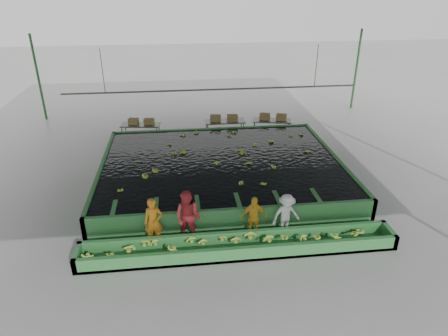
{
  "coord_description": "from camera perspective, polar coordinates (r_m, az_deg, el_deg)",
  "views": [
    {
      "loc": [
        -1.7,
        -13.67,
        7.87
      ],
      "look_at": [
        0.0,
        0.5,
        1.0
      ],
      "focal_mm": 32.0,
      "sensor_mm": 36.0,
      "label": 1
    }
  ],
  "objects": [
    {
      "name": "tank_water",
      "position": [
        16.8,
        -0.41,
        1.01
      ],
      "size": [
        9.7,
        7.7,
        0.0
      ],
      "primitive_type": "cube",
      "color": "black",
      "rests_on": "flotation_tank"
    },
    {
      "name": "shed_posts",
      "position": [
        14.78,
        0.23,
        4.41
      ],
      "size": [
        20.0,
        22.0,
        5.0
      ],
      "primitive_type": null,
      "color": "#275B2A",
      "rests_on": "ground"
    },
    {
      "name": "worker_b",
      "position": [
        12.9,
        -5.16,
        -7.02
      ],
      "size": [
        1.1,
        1.0,
        1.83
      ],
      "primitive_type": "imported",
      "rotation": [
        0.0,
        0.0,
        -0.42
      ],
      "color": "#BA3036",
      "rests_on": "ground"
    },
    {
      "name": "ground",
      "position": [
        15.86,
        0.22,
        -4.04
      ],
      "size": [
        80.0,
        80.0,
        0.0
      ],
      "primitive_type": "plane",
      "color": "gray",
      "rests_on": "ground"
    },
    {
      "name": "floating_bananas",
      "position": [
        17.53,
        -0.7,
        2.09
      ],
      "size": [
        8.86,
        6.04,
        0.12
      ],
      "primitive_type": null,
      "color": "#98B739",
      "rests_on": "tank_water"
    },
    {
      "name": "packing_table_right",
      "position": [
        21.85,
        6.78,
        5.7
      ],
      "size": [
        2.15,
        1.21,
        0.92
      ],
      "primitive_type": null,
      "rotation": [
        0.0,
        0.0,
        -0.21
      ],
      "color": "#59605B",
      "rests_on": "ground"
    },
    {
      "name": "worker_c",
      "position": [
        13.19,
        4.2,
        -7.02
      ],
      "size": [
        0.91,
        0.43,
        1.51
      ],
      "primitive_type": "imported",
      "rotation": [
        0.0,
        0.0,
        0.07
      ],
      "color": "gold",
      "rests_on": "ground"
    },
    {
      "name": "sorting_trough",
      "position": [
        12.74,
        2.24,
        -11.05
      ],
      "size": [
        10.0,
        1.0,
        0.5
      ],
      "primitive_type": null,
      "color": "#2D7134",
      "rests_on": "ground"
    },
    {
      "name": "box_stack_mid",
      "position": [
        21.25,
        -0.01,
        6.75
      ],
      "size": [
        1.49,
        0.53,
        0.31
      ],
      "primitive_type": null,
      "rotation": [
        0.0,
        0.0,
        -0.09
      ],
      "color": "olive",
      "rests_on": "packing_table_mid"
    },
    {
      "name": "worker_a",
      "position": [
        12.99,
        -10.04,
        -7.61
      ],
      "size": [
        0.62,
        0.42,
        1.64
      ],
      "primitive_type": "imported",
      "rotation": [
        0.0,
        0.0,
        0.05
      ],
      "color": "orange",
      "rests_on": "ground"
    },
    {
      "name": "trough_bananas",
      "position": [
        12.65,
        2.25,
        -10.5
      ],
      "size": [
        8.92,
        0.59,
        0.12
      ],
      "primitive_type": null,
      "color": "#98B739",
      "rests_on": "sorting_trough"
    },
    {
      "name": "packing_table_mid",
      "position": [
        21.45,
        0.12,
        5.56
      ],
      "size": [
        2.13,
        0.88,
        0.96
      ],
      "primitive_type": null,
      "rotation": [
        0.0,
        0.0,
        0.02
      ],
      "color": "#59605B",
      "rests_on": "ground"
    },
    {
      "name": "shed_roof",
      "position": [
        14.07,
        0.25,
        13.94
      ],
      "size": [
        20.0,
        22.0,
        0.04
      ],
      "primitive_type": "cube",
      "color": "gray",
      "rests_on": "shed_posts"
    },
    {
      "name": "box_stack_right",
      "position": [
        21.74,
        7.0,
        6.88
      ],
      "size": [
        1.49,
        0.77,
        0.31
      ],
      "primitive_type": null,
      "rotation": [
        0.0,
        0.0,
        -0.27
      ],
      "color": "olive",
      "rests_on": "packing_table_right"
    },
    {
      "name": "cableway_rail",
      "position": [
        19.37,
        -1.62,
        11.13
      ],
      "size": [
        0.08,
        0.08,
        14.0
      ],
      "primitive_type": "cylinder",
      "color": "#59605B",
      "rests_on": "shed_roof"
    },
    {
      "name": "rail_hanger_left",
      "position": [
        19.35,
        -16.97,
        13.09
      ],
      "size": [
        0.04,
        0.04,
        2.0
      ],
      "primitive_type": "cylinder",
      "color": "#59605B",
      "rests_on": "shed_roof"
    },
    {
      "name": "packing_table_left",
      "position": [
        21.53,
        -11.76,
        5.0
      ],
      "size": [
        2.09,
        1.07,
        0.91
      ],
      "primitive_type": null,
      "rotation": [
        0.0,
        0.0,
        -0.14
      ],
      "color": "#59605B",
      "rests_on": "ground"
    },
    {
      "name": "box_stack_left",
      "position": [
        21.4,
        -11.71,
        6.18
      ],
      "size": [
        1.35,
        0.53,
        0.28
      ],
      "primitive_type": null,
      "rotation": [
        0.0,
        0.0,
        -0.13
      ],
      "color": "olive",
      "rests_on": "packing_table_left"
    },
    {
      "name": "flotation_tank",
      "position": [
        16.97,
        -0.4,
        -0.22
      ],
      "size": [
        10.0,
        8.0,
        0.9
      ],
      "primitive_type": null,
      "color": "#2D7134",
      "rests_on": "ground"
    },
    {
      "name": "rail_hanger_right",
      "position": [
        20.21,
        13.05,
        14.03
      ],
      "size": [
        0.04,
        0.04,
        2.0
      ],
      "primitive_type": "cylinder",
      "color": "#59605B",
      "rests_on": "shed_roof"
    },
    {
      "name": "worker_d",
      "position": [
        13.42,
        8.85,
        -6.66
      ],
      "size": [
        1.07,
        0.74,
        1.51
      ],
      "primitive_type": "imported",
      "rotation": [
        0.0,
        0.0,
        0.2
      ],
      "color": "silver",
      "rests_on": "ground"
    }
  ]
}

